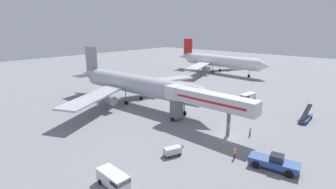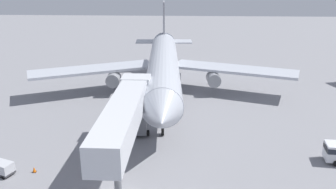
{
  "view_description": "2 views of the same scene",
  "coord_description": "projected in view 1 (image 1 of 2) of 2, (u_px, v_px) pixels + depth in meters",
  "views": [
    {
      "loc": [
        -40.6,
        -20.6,
        20.09
      ],
      "look_at": [
        4.64,
        19.36,
        3.68
      ],
      "focal_mm": 26.83,
      "sensor_mm": 36.0,
      "label": 1
    },
    {
      "loc": [
        6.06,
        -28.0,
        19.63
      ],
      "look_at": [
        3.73,
        19.25,
        3.44
      ],
      "focal_mm": 37.68,
      "sensor_mm": 36.0,
      "label": 2
    }
  ],
  "objects": [
    {
      "name": "airplane_at_gate",
      "position": [
        135.0,
        84.0,
        66.84
      ],
      "size": [
        45.87,
        48.62,
        14.23
      ],
      "color": "#B7BCC6",
      "rests_on": "ground"
    },
    {
      "name": "ground_crew_worker_foreground",
      "position": [
        250.0,
        131.0,
        47.47
      ],
      "size": [
        0.46,
        0.46,
        1.72
      ],
      "color": "#1E2333",
      "rests_on": "ground"
    },
    {
      "name": "airplane_background",
      "position": [
        218.0,
        61.0,
        111.86
      ],
      "size": [
        44.49,
        46.64,
        14.29
      ],
      "color": "silver",
      "rests_on": "ground"
    },
    {
      "name": "ground_crew_worker_midground",
      "position": [
        235.0,
        153.0,
        39.23
      ],
      "size": [
        0.35,
        0.35,
        1.85
      ],
      "color": "#1E2333",
      "rests_on": "ground"
    },
    {
      "name": "safety_cone_alpha",
      "position": [
        183.0,
        146.0,
        43.09
      ],
      "size": [
        0.41,
        0.41,
        0.62
      ],
      "color": "black",
      "rests_on": "ground"
    },
    {
      "name": "service_van_rear_left",
      "position": [
        114.0,
        179.0,
        32.31
      ],
      "size": [
        2.53,
        5.04,
        1.99
      ],
      "color": "silver",
      "rests_on": "ground"
    },
    {
      "name": "pushback_tug",
      "position": [
        274.0,
        162.0,
        36.32
      ],
      "size": [
        3.54,
        7.15,
        2.36
      ],
      "color": "#2D4C8E",
      "rests_on": "ground"
    },
    {
      "name": "ground_plane",
      "position": [
        228.0,
        136.0,
        47.79
      ],
      "size": [
        300.0,
        300.0,
        0.0
      ],
      "primitive_type": "plane",
      "color": "gray"
    },
    {
      "name": "jet_bridge",
      "position": [
        203.0,
        100.0,
        50.11
      ],
      "size": [
        3.47,
        20.19,
        7.73
      ],
      "color": "silver",
      "rests_on": "ground"
    },
    {
      "name": "baggage_cart_mid_right",
      "position": [
        172.0,
        151.0,
        40.27
      ],
      "size": [
        3.04,
        2.27,
        1.39
      ],
      "color": "#38383D",
      "rests_on": "ground"
    },
    {
      "name": "service_van_mid_center",
      "position": [
        248.0,
        97.0,
        69.48
      ],
      "size": [
        5.64,
        2.78,
        2.17
      ],
      "color": "silver",
      "rests_on": "ground"
    },
    {
      "name": "belt_loader_truck",
      "position": [
        305.0,
        117.0,
        55.19
      ],
      "size": [
        6.42,
        1.86,
        3.09
      ],
      "color": "#2D4C8E",
      "rests_on": "ground"
    }
  ]
}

